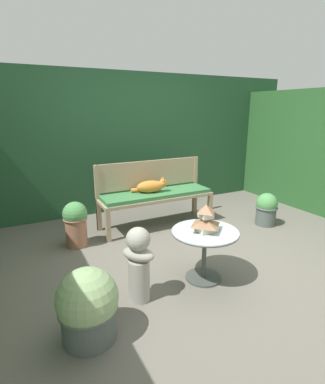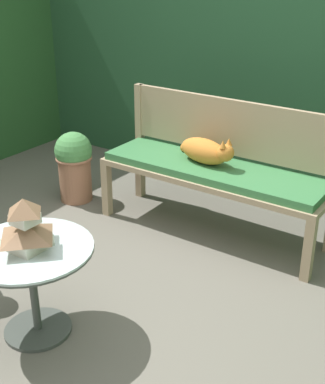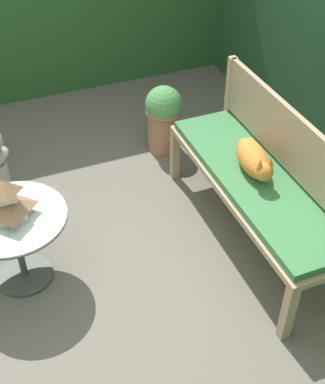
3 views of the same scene
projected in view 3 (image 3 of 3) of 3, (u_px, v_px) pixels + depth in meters
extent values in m
plane|color=#666056|center=(118.00, 280.00, 3.46)|extent=(30.00, 30.00, 0.00)
cube|color=tan|center=(175.00, 155.00, 4.15)|extent=(0.06, 0.06, 0.43)
cube|color=tan|center=(288.00, 313.00, 2.99)|extent=(0.06, 0.06, 0.43)
cube|color=tan|center=(225.00, 143.00, 4.27)|extent=(0.06, 0.06, 0.43)
cube|color=tan|center=(254.00, 186.00, 3.48)|extent=(1.68, 0.49, 0.04)
cube|color=#387542|center=(255.00, 181.00, 3.45)|extent=(1.62, 0.45, 0.05)
cube|color=tan|center=(228.00, 115.00, 4.11)|extent=(0.06, 0.06, 0.95)
cube|color=tan|center=(291.00, 141.00, 3.35)|extent=(1.62, 0.04, 0.40)
ellipsoid|color=orange|center=(253.00, 158.00, 3.45)|extent=(0.42, 0.24, 0.18)
sphere|color=orange|center=(264.00, 172.00, 3.28)|extent=(0.12, 0.12, 0.12)
cone|color=orange|center=(270.00, 162.00, 3.24)|extent=(0.05, 0.05, 0.05)
cone|color=orange|center=(260.00, 163.00, 3.23)|extent=(0.05, 0.05, 0.05)
cylinder|color=orange|center=(254.00, 150.00, 3.61)|extent=(0.22, 0.10, 0.06)
cylinder|color=#424742|center=(25.00, 275.00, 3.48)|extent=(0.37, 0.37, 0.02)
cylinder|color=#424742|center=(19.00, 248.00, 3.32)|extent=(0.04, 0.04, 0.52)
cylinder|color=silver|center=(11.00, 217.00, 3.15)|extent=(0.67, 0.67, 0.01)
torus|color=#424742|center=(11.00, 219.00, 3.15)|extent=(0.67, 0.67, 0.02)
cube|color=beige|center=(10.00, 213.00, 3.12)|extent=(0.19, 0.19, 0.06)
pyramid|color=#936B4C|center=(8.00, 204.00, 3.08)|extent=(0.25, 0.25, 0.08)
cube|color=beige|center=(5.00, 195.00, 3.04)|extent=(0.12, 0.12, 0.05)
pyramid|color=#936B4C|center=(3.00, 186.00, 2.99)|extent=(0.16, 0.16, 0.08)
cylinder|color=#9E664C|center=(164.00, 130.00, 4.46)|extent=(0.26, 0.26, 0.38)
torus|color=#9E664C|center=(164.00, 111.00, 4.35)|extent=(0.30, 0.30, 0.03)
sphere|color=#4C8E4C|center=(164.00, 104.00, 4.30)|extent=(0.30, 0.30, 0.30)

